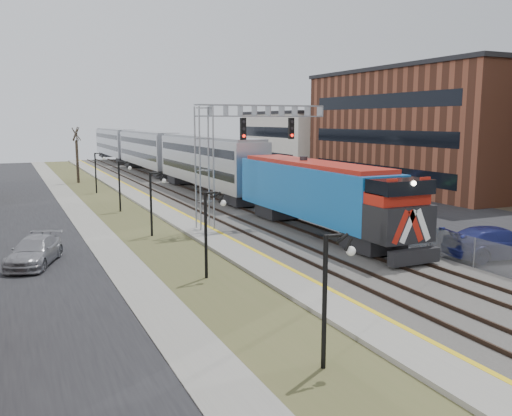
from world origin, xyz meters
TOP-DOWN VIEW (x-y plane):
  - street_west at (-11.50, 35.00)m, footprint 7.00×120.00m
  - sidewalk at (-7.00, 35.00)m, footprint 2.00×120.00m
  - grass_median at (-4.00, 35.00)m, footprint 4.00×120.00m
  - platform at (-1.00, 35.00)m, footprint 2.00×120.00m
  - ballast_bed at (4.00, 35.00)m, footprint 8.00×120.00m
  - parking_lot at (16.00, 35.00)m, footprint 16.00×120.00m
  - platform_edge at (-0.12, 35.00)m, footprint 0.24×120.00m
  - track_near at (2.00, 35.00)m, footprint 1.58×120.00m
  - track_far at (5.50, 35.00)m, footprint 1.58×120.00m
  - train at (5.50, 59.55)m, footprint 3.00×85.85m
  - signal_gantry at (1.22, 27.99)m, footprint 9.00×1.07m
  - lampposts at (-4.00, 18.29)m, footprint 0.14×62.14m
  - fence at (8.20, 35.00)m, footprint 0.04×120.00m
  - buildings_east at (30.00, 31.18)m, footprint 16.00×76.00m
  - car_lot_d at (10.95, 15.08)m, footprint 6.05×3.42m
  - car_lot_e at (11.89, 32.33)m, footprint 4.63×3.36m
  - car_lot_f at (12.68, 37.72)m, footprint 4.16×1.71m
  - car_street_b at (-10.95, 23.85)m, footprint 3.38×5.01m
  - car_lot_g at (13.52, 43.08)m, footprint 4.83×2.36m

SIDE VIEW (x-z plane):
  - street_west at x=-11.50m, z-range 0.00..0.04m
  - parking_lot at x=16.00m, z-range 0.00..0.04m
  - grass_median at x=-4.00m, z-range 0.00..0.06m
  - sidewalk at x=-7.00m, z-range 0.00..0.08m
  - ballast_bed at x=4.00m, z-range 0.00..0.20m
  - platform at x=-1.00m, z-range 0.00..0.24m
  - platform_edge at x=-0.12m, z-range 0.24..0.25m
  - track_near at x=2.00m, z-range 0.20..0.35m
  - track_far at x=5.50m, z-range 0.20..0.35m
  - car_lot_f at x=12.68m, z-range 0.00..1.34m
  - car_street_b at x=-10.95m, z-range 0.00..1.35m
  - car_lot_e at x=11.89m, z-range 0.00..1.47m
  - car_lot_g at x=13.52m, z-range 0.00..1.53m
  - fence at x=8.20m, z-range 0.00..1.60m
  - car_lot_d at x=10.95m, z-range 0.00..1.65m
  - lampposts at x=-4.00m, z-range 0.00..4.00m
  - train at x=5.50m, z-range 0.26..5.58m
  - signal_gantry at x=1.22m, z-range 1.51..9.66m
  - buildings_east at x=30.00m, z-range -1.19..13.81m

